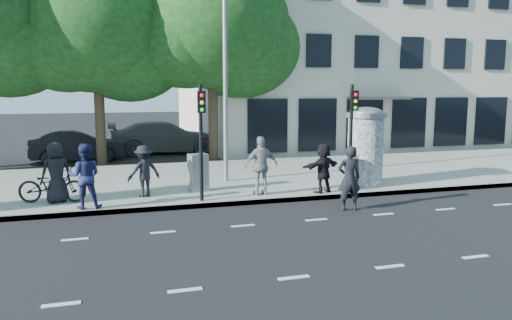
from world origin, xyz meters
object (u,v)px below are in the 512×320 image
object	(u,v)px
traffic_pole_near	(201,130)
cabinet_right	(356,170)
traffic_pole_far	(352,127)
cabinet_left	(198,172)
street_lamp	(225,48)
ped_f	(323,168)
ped_c	(85,176)
ad_column_right	(365,144)
ped_e	(261,166)
man_road	(349,178)
car_right	(165,137)
ped_d	(144,171)
bicycle	(52,185)
car_mid	(77,146)
ped_a	(56,172)

from	to	relation	value
traffic_pole_near	cabinet_right	xyz separation A→B (m)	(5.37, 0.70, -1.53)
traffic_pole_far	cabinet_left	world-z (taller)	traffic_pole_far
traffic_pole_near	street_lamp	xyz separation A→B (m)	(1.40, 2.84, 2.56)
traffic_pole_near	street_lamp	world-z (taller)	street_lamp
traffic_pole_far	ped_f	bearing A→B (deg)	172.93
ped_c	ad_column_right	bearing A→B (deg)	-168.97
street_lamp	cabinet_left	world-z (taller)	street_lamp
ped_e	man_road	distance (m)	2.81
cabinet_right	car_right	world-z (taller)	car_right
ped_e	cabinet_left	distance (m)	2.13
ped_d	bicycle	xyz separation A→B (m)	(-2.61, -0.04, -0.28)
street_lamp	car_right	size ratio (longest dim) A/B	1.40
ped_f	cabinet_left	world-z (taller)	ped_f
cabinet_left	ped_e	bearing A→B (deg)	-46.03
traffic_pole_far	ped_e	bearing A→B (deg)	173.66
traffic_pole_far	car_mid	world-z (taller)	traffic_pole_far
traffic_pole_far	ped_c	bearing A→B (deg)	179.59
ped_d	ped_e	world-z (taller)	ped_e
man_road	cabinet_right	size ratio (longest dim) A/B	1.68
traffic_pole_far	ped_a	xyz separation A→B (m)	(-8.86, 1.03, -1.20)
street_lamp	cabinet_right	bearing A→B (deg)	-28.32
cabinet_left	man_road	bearing A→B (deg)	-53.10
man_road	ped_f	bearing A→B (deg)	-82.68
cabinet_left	car_mid	size ratio (longest dim) A/B	0.28
traffic_pole_far	car_right	world-z (taller)	traffic_pole_far
cabinet_left	car_right	bearing A→B (deg)	76.16
ad_column_right	ped_d	bearing A→B (deg)	178.57
ped_f	cabinet_left	bearing A→B (deg)	-39.32
traffic_pole_far	cabinet_left	xyz separation A→B (m)	(-4.65, 1.46, -1.48)
ad_column_right	car_right	world-z (taller)	ad_column_right
traffic_pole_near	ped_f	world-z (taller)	traffic_pole_near
cabinet_left	cabinet_right	xyz separation A→B (m)	(5.22, -0.76, -0.05)
ped_e	ad_column_right	bearing A→B (deg)	-174.78
traffic_pole_near	traffic_pole_far	distance (m)	4.80
ped_c	cabinet_right	world-z (taller)	ped_c
street_lamp	ped_d	world-z (taller)	street_lamp
traffic_pole_near	ped_f	bearing A→B (deg)	1.64
ped_e	bicycle	world-z (taller)	ped_e
ad_column_right	car_mid	distance (m)	13.74
man_road	cabinet_left	world-z (taller)	man_road
ped_f	car_mid	xyz separation A→B (m)	(-7.91, 10.38, -0.23)
ad_column_right	traffic_pole_far	size ratio (longest dim) A/B	0.78
traffic_pole_far	cabinet_right	world-z (taller)	traffic_pole_far
bicycle	cabinet_right	world-z (taller)	cabinet_right
bicycle	car_right	size ratio (longest dim) A/B	0.34
traffic_pole_far	ped_f	size ratio (longest dim) A/B	2.17
bicycle	car_mid	world-z (taller)	car_mid
traffic_pole_near	ped_e	bearing A→B (deg)	9.49
ped_d	cabinet_right	distance (m)	6.96
traffic_pole_far	car_right	bearing A→B (deg)	110.18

